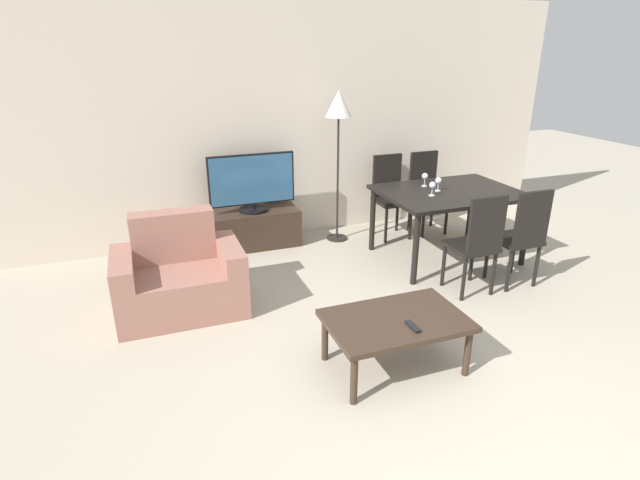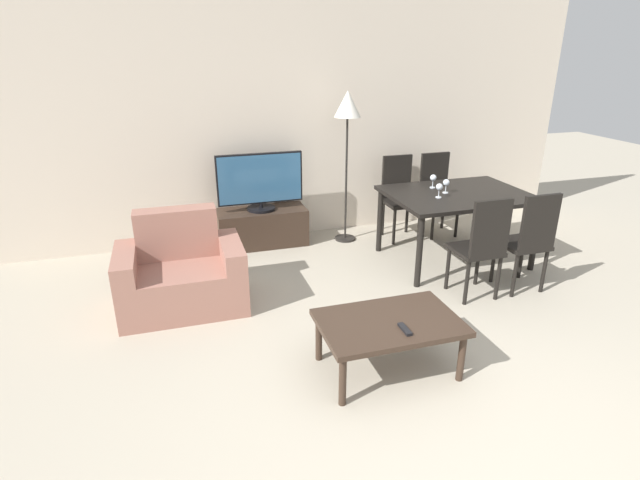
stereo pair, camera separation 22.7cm
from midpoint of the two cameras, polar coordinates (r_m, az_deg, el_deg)
The scene contains 16 objects.
ground_plane at distance 3.29m, azimuth 17.67°, elevation -21.52°, with size 18.00×18.00×0.00m, color #B2A893.
wall_back at distance 5.94m, azimuth -4.02°, elevation 13.30°, with size 6.85×0.06×2.70m.
armchair at distance 4.53m, azimuth -17.17°, elevation -4.27°, with size 1.07×0.70×0.84m.
tv_stand at distance 5.81m, azimuth -8.64°, elevation 1.32°, with size 1.02×0.43×0.43m.
tv at distance 5.64m, azimuth -8.94°, elevation 6.45°, with size 0.97×0.32×0.65m.
coffee_table at distance 3.58m, azimuth 6.85°, elevation -9.51°, with size 0.98×0.63×0.40m.
dining_table at distance 5.43m, azimuth 13.39°, elevation 4.74°, with size 1.43×1.06×0.76m.
dining_chair_near at distance 4.69m, azimuth 16.24°, elevation -0.08°, with size 0.40×0.40×0.97m.
dining_chair_far at distance 6.28m, azimuth 11.03°, elevation 5.82°, with size 0.40×0.40×0.97m.
dining_chair_near_right at distance 4.99m, azimuth 20.90°, elevation 0.66°, with size 0.40×0.40×0.97m.
dining_chair_far_left at distance 6.04m, azimuth 6.93°, elevation 5.44°, with size 0.40×0.40×0.97m.
floor_lamp at distance 5.65m, azimuth 0.95°, elevation 14.25°, with size 0.29×0.29×1.73m.
remote_primary at distance 3.46m, azimuth 8.69°, elevation -9.77°, with size 0.04×0.15×0.02m.
wine_glass_left at distance 5.50m, azimuth 10.75°, elevation 7.08°, with size 0.07×0.07×0.15m.
wine_glass_center at distance 5.34m, azimuth 12.20°, elevation 6.54°, with size 0.07×0.07×0.15m.
wine_glass_right at distance 5.16m, azimuth 11.51°, elevation 6.06°, with size 0.07×0.07×0.15m.
Camera 1 is at (-1.77, -1.77, 2.20)m, focal length 28.00 mm.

